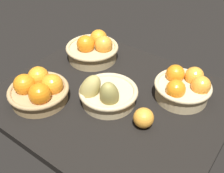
{
  "coord_description": "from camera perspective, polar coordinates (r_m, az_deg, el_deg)",
  "views": [
    {
      "loc": [
        -46.35,
        63.84,
        69.6
      ],
      "look_at": [
        0.7,
        -0.27,
        7.0
      ],
      "focal_mm": 42.98,
      "sensor_mm": 36.0,
      "label": 1
    }
  ],
  "objects": [
    {
      "name": "basket_center_pears",
      "position": [
        0.97,
        -1.25,
        -1.61
      ],
      "size": [
        22.08,
        21.91,
        13.96
      ],
      "color": "#D3BC8C",
      "rests_on": "market_tray"
    },
    {
      "name": "market_tray",
      "position": [
        1.04,
        0.22,
        -2.59
      ],
      "size": [
        84.0,
        72.0,
        3.0
      ],
      "primitive_type": "cube",
      "color": "black",
      "rests_on": "ground"
    },
    {
      "name": "loose_orange_front_gap",
      "position": [
        0.9,
        6.73,
        -6.66
      ],
      "size": [
        6.95,
        6.95,
        6.95
      ],
      "primitive_type": "sphere",
      "color": "#F49E33",
      "rests_on": "market_tray"
    },
    {
      "name": "basket_near_right",
      "position": [
        1.23,
        -3.98,
        7.97
      ],
      "size": [
        23.76,
        23.76,
        12.17
      ],
      "color": "tan",
      "rests_on": "market_tray"
    },
    {
      "name": "basket_near_left",
      "position": [
        1.03,
        14.95,
        -0.09
      ],
      "size": [
        21.17,
        21.17,
        11.3
      ],
      "color": "#D3BC8C",
      "rests_on": "market_tray"
    },
    {
      "name": "basket_far_right",
      "position": [
        1.02,
        -15.28,
        -0.7
      ],
      "size": [
        22.49,
        22.49,
        10.92
      ],
      "color": "tan",
      "rests_on": "market_tray"
    }
  ]
}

